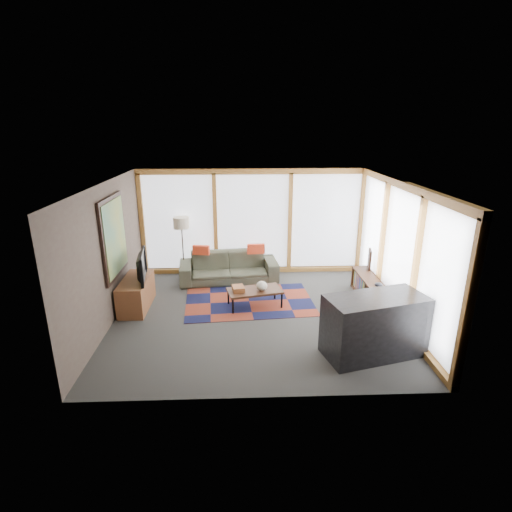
{
  "coord_description": "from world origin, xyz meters",
  "views": [
    {
      "loc": [
        -0.3,
        -7.11,
        3.6
      ],
      "look_at": [
        0.0,
        0.4,
        1.1
      ],
      "focal_mm": 28.0,
      "sensor_mm": 36.0,
      "label": 1
    }
  ],
  "objects_px": {
    "sofa": "(229,267)",
    "bookshelf": "(372,293)",
    "television": "(138,266)",
    "bar_counter": "(374,326)",
    "floor_lamp": "(183,248)",
    "tv_console": "(136,293)",
    "coffee_table": "(255,298)"
  },
  "relations": [
    {
      "from": "floor_lamp",
      "to": "coffee_table",
      "type": "distance_m",
      "value": 2.42
    },
    {
      "from": "sofa",
      "to": "bookshelf",
      "type": "xyz_separation_m",
      "value": [
        3.02,
        -1.46,
        -0.09
      ]
    },
    {
      "from": "coffee_table",
      "to": "television",
      "type": "height_order",
      "value": "television"
    },
    {
      "from": "sofa",
      "to": "tv_console",
      "type": "bearing_deg",
      "value": -148.52
    },
    {
      "from": "floor_lamp",
      "to": "bookshelf",
      "type": "bearing_deg",
      "value": -21.86
    },
    {
      "from": "sofa",
      "to": "television",
      "type": "relative_size",
      "value": 2.33
    },
    {
      "from": "television",
      "to": "bar_counter",
      "type": "height_order",
      "value": "television"
    },
    {
      "from": "television",
      "to": "bar_counter",
      "type": "relative_size",
      "value": 0.62
    },
    {
      "from": "sofa",
      "to": "bar_counter",
      "type": "height_order",
      "value": "bar_counter"
    },
    {
      "from": "sofa",
      "to": "floor_lamp",
      "type": "distance_m",
      "value": 1.19
    },
    {
      "from": "tv_console",
      "to": "bar_counter",
      "type": "relative_size",
      "value": 0.77
    },
    {
      "from": "bookshelf",
      "to": "coffee_table",
      "type": "bearing_deg",
      "value": -179.77
    },
    {
      "from": "sofa",
      "to": "bar_counter",
      "type": "xyz_separation_m",
      "value": [
        2.43,
        -3.33,
        0.17
      ]
    },
    {
      "from": "television",
      "to": "bar_counter",
      "type": "bearing_deg",
      "value": -123.25
    },
    {
      "from": "coffee_table",
      "to": "bookshelf",
      "type": "xyz_separation_m",
      "value": [
        2.46,
        0.01,
        0.07
      ]
    },
    {
      "from": "bar_counter",
      "to": "television",
      "type": "bearing_deg",
      "value": 140.66
    },
    {
      "from": "bookshelf",
      "to": "tv_console",
      "type": "distance_m",
      "value": 4.88
    },
    {
      "from": "television",
      "to": "bookshelf",
      "type": "bearing_deg",
      "value": -99.15
    },
    {
      "from": "bookshelf",
      "to": "tv_console",
      "type": "relative_size",
      "value": 1.62
    },
    {
      "from": "sofa",
      "to": "coffee_table",
      "type": "height_order",
      "value": "sofa"
    },
    {
      "from": "floor_lamp",
      "to": "tv_console",
      "type": "xyz_separation_m",
      "value": [
        -0.76,
        -1.61,
        -0.46
      ]
    },
    {
      "from": "sofa",
      "to": "floor_lamp",
      "type": "bearing_deg",
      "value": 163.94
    },
    {
      "from": "tv_console",
      "to": "floor_lamp",
      "type": "bearing_deg",
      "value": 64.84
    },
    {
      "from": "sofa",
      "to": "television",
      "type": "bearing_deg",
      "value": -146.88
    },
    {
      "from": "tv_console",
      "to": "bar_counter",
      "type": "bearing_deg",
      "value": -24.15
    },
    {
      "from": "coffee_table",
      "to": "bar_counter",
      "type": "xyz_separation_m",
      "value": [
        1.86,
        -1.87,
        0.32
      ]
    },
    {
      "from": "bookshelf",
      "to": "television",
      "type": "height_order",
      "value": "television"
    },
    {
      "from": "tv_console",
      "to": "television",
      "type": "xyz_separation_m",
      "value": [
        0.09,
        -0.01,
        0.59
      ]
    },
    {
      "from": "floor_lamp",
      "to": "bookshelf",
      "type": "height_order",
      "value": "floor_lamp"
    },
    {
      "from": "sofa",
      "to": "coffee_table",
      "type": "xyz_separation_m",
      "value": [
        0.57,
        -1.47,
        -0.16
      ]
    },
    {
      "from": "sofa",
      "to": "bookshelf",
      "type": "bearing_deg",
      "value": -31.61
    },
    {
      "from": "floor_lamp",
      "to": "coffee_table",
      "type": "bearing_deg",
      "value": -45.0
    }
  ]
}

